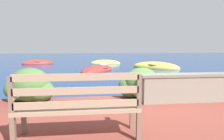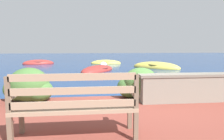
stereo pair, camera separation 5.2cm
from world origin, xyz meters
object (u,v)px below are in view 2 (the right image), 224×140
Objects in this scene: rowboat_nearest at (98,70)px; rowboat_mid at (156,67)px; park_bench at (75,104)px; mooring_buoy at (103,65)px; rowboat_outer at (38,63)px; rowboat_far at (106,63)px.

rowboat_mid reaches higher than rowboat_nearest.
park_bench is 0.51× the size of rowboat_nearest.
park_bench is 12.13m from mooring_buoy.
park_bench is at bearing 90.19° from rowboat_outer.
rowboat_outer is at bearing 106.70° from park_bench.
park_bench is 14.46m from rowboat_far.
rowboat_nearest is 5.45× the size of mooring_buoy.
rowboat_mid is at bearing -23.79° from mooring_buoy.
rowboat_far is 0.98× the size of rowboat_outer.
rowboat_mid is (4.68, 10.52, -0.64)m from park_bench.
rowboat_mid is 4.95m from rowboat_far.
rowboat_mid is at bearing 136.08° from rowboat_far.
rowboat_nearest is at bearing 86.72° from rowboat_far.
mooring_buoy is (1.19, 12.06, -0.61)m from park_bench.
rowboat_mid reaches higher than mooring_buoy.
rowboat_nearest is at bearing 116.34° from rowboat_outer.
park_bench reaches higher than rowboat_mid.
mooring_buoy reaches higher than rowboat_nearest.
mooring_buoy is at bearing -162.62° from rowboat_mid.
rowboat_outer is (-8.82, 4.23, -0.01)m from rowboat_mid.
park_bench is 0.61× the size of rowboat_outer.
rowboat_outer is (-4.80, 5.36, 0.01)m from rowboat_nearest.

